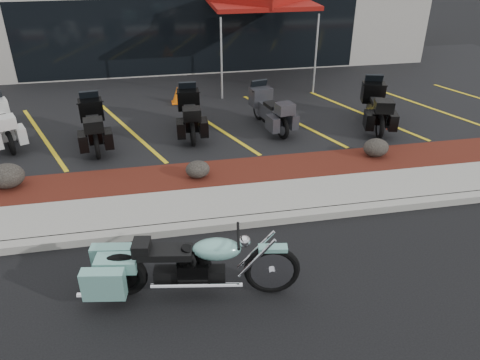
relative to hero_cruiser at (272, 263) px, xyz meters
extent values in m
plane|color=black|center=(0.00, 0.96, -0.56)|extent=(90.00, 90.00, 0.00)
cube|color=gray|center=(0.00, 1.86, -0.48)|extent=(24.00, 0.25, 0.15)
cube|color=gray|center=(0.00, 2.56, -0.48)|extent=(24.00, 1.20, 0.15)
cube|color=#3B120D|center=(0.00, 3.76, -0.48)|extent=(24.00, 1.20, 0.16)
cube|color=black|center=(0.00, 9.16, -0.48)|extent=(26.00, 9.60, 0.15)
cube|color=#9D988E|center=(0.00, 15.46, 1.44)|extent=(18.00, 8.00, 4.00)
cube|color=black|center=(0.00, 11.48, 0.94)|extent=(12.00, 0.06, 2.60)
ellipsoid|color=black|center=(-4.63, 3.95, -0.14)|extent=(0.72, 0.60, 0.51)
ellipsoid|color=black|center=(-0.71, 3.63, -0.21)|extent=(0.52, 0.44, 0.37)
ellipsoid|color=black|center=(3.51, 3.89, -0.19)|extent=(0.60, 0.50, 0.43)
cone|color=#FF6908|center=(-0.78, 8.53, -0.16)|extent=(0.39, 0.39, 0.50)
cylinder|color=silver|center=(0.57, 8.71, 0.82)|extent=(0.06, 0.06, 2.45)
cylinder|color=silver|center=(3.55, 8.63, 0.82)|extent=(0.06, 0.06, 2.45)
cylinder|color=silver|center=(0.66, 11.69, 0.82)|extent=(0.06, 0.06, 2.45)
cylinder|color=silver|center=(3.64, 11.61, 0.82)|extent=(0.06, 0.06, 2.45)
cube|color=maroon|center=(2.10, 10.16, 2.20)|extent=(3.29, 3.29, 0.13)
camera|label=1|loc=(-1.50, -5.28, 4.43)|focal=35.00mm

